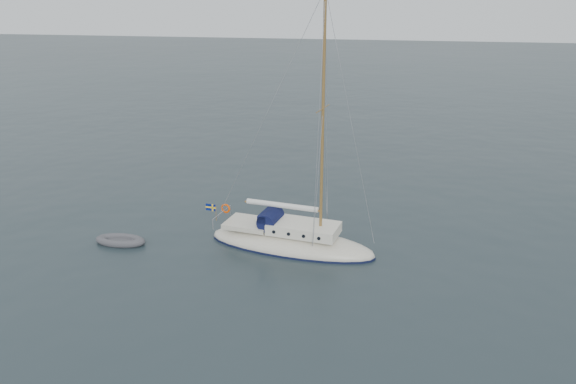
# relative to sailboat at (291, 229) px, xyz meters

# --- Properties ---
(ground) EXTENTS (300.00, 300.00, 0.00)m
(ground) POSITION_rel_sailboat_xyz_m (0.26, -2.78, -1.03)
(ground) COLOR black
(ground) RESTS_ON ground
(sailboat) EXTENTS (9.57, 2.87, 13.63)m
(sailboat) POSITION_rel_sailboat_xyz_m (0.00, 0.00, 0.00)
(sailboat) COLOR beige
(sailboat) RESTS_ON ground
(dinghy) EXTENTS (2.81, 1.27, 0.40)m
(dinghy) POSITION_rel_sailboat_xyz_m (-9.13, -1.50, -0.85)
(dinghy) COLOR #46454A
(dinghy) RESTS_ON ground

